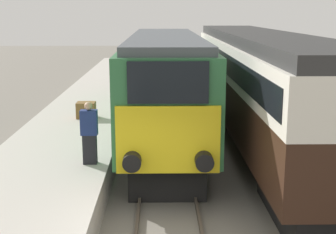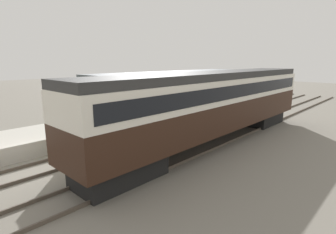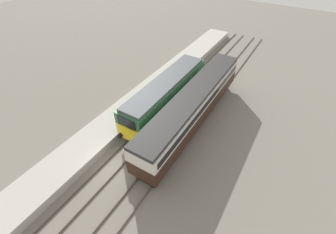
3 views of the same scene
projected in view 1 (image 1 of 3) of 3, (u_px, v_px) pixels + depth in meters
name	position (u px, v px, depth m)	size (l,w,h in m)	color
platform_left	(74.00, 136.00, 16.81)	(3.50, 50.00, 0.83)	#B7B2A8
rails_near_track	(166.00, 173.00, 14.02)	(1.51, 60.00, 0.14)	#4C4238
rails_far_track	(279.00, 172.00, 14.08)	(1.50, 60.00, 0.14)	#4C4238
locomotive	(165.00, 84.00, 17.26)	(2.70, 13.26, 3.98)	black
passenger_carriage	(259.00, 78.00, 16.88)	(2.75, 17.58, 4.07)	black
person_on_platform	(89.00, 133.00, 12.31)	(0.44, 0.26, 1.67)	black
luggage_crate	(86.00, 110.00, 17.83)	(0.70, 0.56, 0.60)	brown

